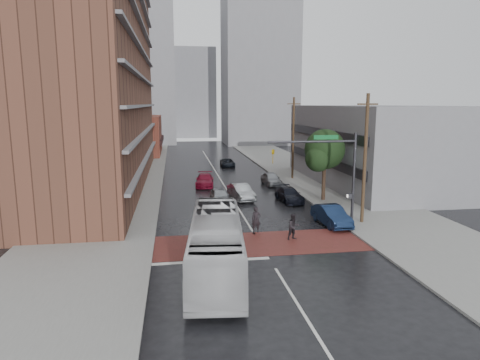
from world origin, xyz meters
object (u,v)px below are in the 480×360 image
object	(u,v)px
pedestrian_b	(294,227)
car_parked_far	(271,179)
car_travel_b	(241,192)
car_travel_c	(205,180)
car_parked_near	(331,215)
suv_travel	(228,163)
car_travel_a	(220,196)
pedestrian_a	(256,220)
car_parked_mid	(289,195)
transit_bus	(216,244)

from	to	relation	value
pedestrian_b	car_parked_far	xyz separation A→B (m)	(2.95, 19.83, -0.19)
pedestrian_b	car_parked_far	bearing A→B (deg)	64.53
car_travel_b	car_travel_c	distance (m)	7.92
car_parked_far	pedestrian_b	bearing A→B (deg)	-101.95
car_travel_b	car_travel_c	bearing A→B (deg)	103.18
car_parked_near	suv_travel	bearing A→B (deg)	92.84
car_travel_a	car_travel_c	xyz separation A→B (m)	(-0.77, 8.99, -0.04)
pedestrian_a	car_travel_b	xyz separation A→B (m)	(0.60, 10.86, -0.20)
suv_travel	car_parked_mid	xyz separation A→B (m)	(2.99, -23.62, 0.07)
transit_bus	pedestrian_a	distance (m)	7.92
car_travel_b	car_travel_c	size ratio (longest dim) A/B	0.94
car_travel_a	car_parked_mid	xyz separation A→B (m)	(6.66, 0.11, -0.08)
car_travel_b	car_parked_near	bearing A→B (deg)	-70.37
car_parked_far	car_travel_a	bearing A→B (deg)	-132.08
car_travel_b	car_parked_mid	distance (m)	4.66
pedestrian_b	car_travel_b	bearing A→B (deg)	80.18
pedestrian_b	suv_travel	world-z (taller)	pedestrian_b
car_travel_a	car_parked_mid	distance (m)	6.67
pedestrian_b	car_parked_near	distance (m)	4.91
car_travel_c	suv_travel	size ratio (longest dim) A/B	1.14
pedestrian_b	pedestrian_a	bearing A→B (deg)	120.42
transit_bus	car_parked_far	world-z (taller)	transit_bus
car_travel_b	car_parked_mid	xyz separation A→B (m)	(4.38, -1.57, -0.09)
suv_travel	car_parked_near	world-z (taller)	car_parked_near
car_travel_a	suv_travel	xyz separation A→B (m)	(3.67, 23.72, -0.15)
transit_bus	suv_travel	distance (m)	40.34
pedestrian_a	suv_travel	bearing A→B (deg)	81.78
car_travel_b	car_parked_near	world-z (taller)	car_parked_near
car_travel_b	suv_travel	xyz separation A→B (m)	(1.39, 22.05, -0.16)
car_travel_a	car_parked_far	world-z (taller)	car_travel_a
car_travel_c	car_travel_b	bearing A→B (deg)	-61.82
suv_travel	car_parked_near	size ratio (longest dim) A/B	0.92
pedestrian_b	suv_travel	distance (m)	34.96
car_travel_a	car_travel_c	world-z (taller)	car_travel_a
suv_travel	car_parked_far	xyz separation A→B (m)	(3.19, -15.13, 0.14)
pedestrian_a	pedestrian_b	xyz separation A→B (m)	(2.23, -2.05, -0.03)
pedestrian_b	car_parked_far	distance (m)	20.05
pedestrian_b	car_travel_b	xyz separation A→B (m)	(-1.63, 12.91, -0.16)
car_travel_a	car_travel_c	bearing A→B (deg)	95.79
car_travel_c	car_parked_far	world-z (taller)	car_parked_far
pedestrian_a	car_travel_b	bearing A→B (deg)	82.08
transit_bus	pedestrian_a	world-z (taller)	transit_bus
transit_bus	car_parked_mid	world-z (taller)	transit_bus
pedestrian_b	car_parked_mid	world-z (taller)	pedestrian_b
car_parked_mid	pedestrian_b	bearing A→B (deg)	-108.44
car_travel_a	car_travel_b	world-z (taller)	car_travel_b
car_parked_near	pedestrian_a	bearing A→B (deg)	-175.13
pedestrian_b	car_parked_near	xyz separation A→B (m)	(3.85, 3.05, -0.16)
car_travel_a	car_parked_near	xyz separation A→B (m)	(7.76, -8.19, 0.02)
transit_bus	car_travel_b	size ratio (longest dim) A/B	2.55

